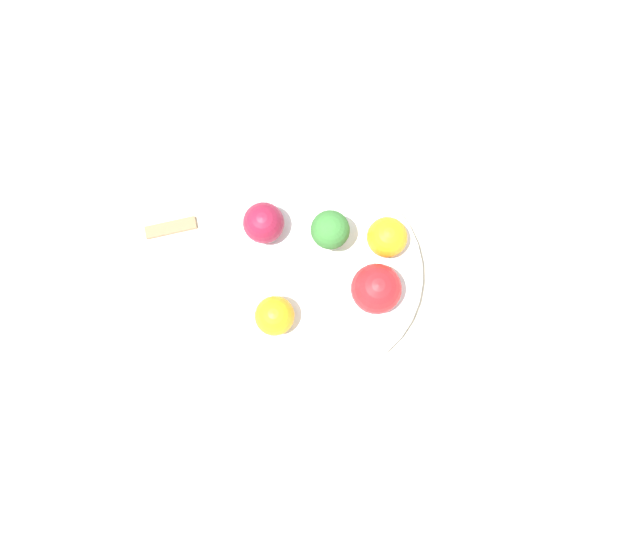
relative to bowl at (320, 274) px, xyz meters
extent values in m
plane|color=gray|center=(0.00, 0.00, -0.03)|extent=(6.00, 6.00, 0.00)
cube|color=beige|center=(0.00, 0.00, -0.02)|extent=(1.20, 1.20, 0.02)
cylinder|color=white|center=(0.00, 0.00, 0.00)|extent=(0.25, 0.25, 0.03)
cylinder|color=#8CB76B|center=(0.02, -0.04, 0.03)|extent=(0.02, 0.02, 0.02)
sphere|color=#387A33|center=(0.02, -0.04, 0.05)|extent=(0.05, 0.05, 0.05)
sphere|color=red|center=(-0.07, -0.02, 0.04)|extent=(0.06, 0.06, 0.06)
sphere|color=maroon|center=(0.09, 0.00, 0.04)|extent=(0.05, 0.05, 0.05)
sphere|color=orange|center=(0.01, 0.08, 0.04)|extent=(0.05, 0.05, 0.05)
sphere|color=orange|center=(-0.04, -0.08, 0.04)|extent=(0.05, 0.05, 0.05)
cube|color=olive|center=(0.19, 0.07, -0.01)|extent=(0.05, 0.06, 0.01)
camera|label=1|loc=(-0.08, 0.10, 0.76)|focal=35.00mm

